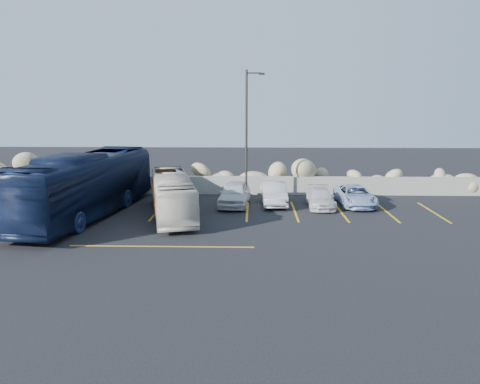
{
  "coord_description": "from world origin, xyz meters",
  "views": [
    {
      "loc": [
        2.95,
        -18.97,
        6.11
      ],
      "look_at": [
        2.27,
        4.0,
        1.68
      ],
      "focal_mm": 35.0,
      "sensor_mm": 36.0,
      "label": 1
    }
  ],
  "objects_px": {
    "lamppost": "(247,132)",
    "car_c": "(321,198)",
    "vintage_bus": "(172,195)",
    "car_b": "(274,194)",
    "tour_coach": "(85,185)",
    "car_a": "(234,194)",
    "car_d": "(355,196)"
  },
  "relations": [
    {
      "from": "lamppost",
      "to": "car_d",
      "type": "height_order",
      "value": "lamppost"
    },
    {
      "from": "car_c",
      "to": "tour_coach",
      "type": "bearing_deg",
      "value": -167.06
    },
    {
      "from": "vintage_bus",
      "to": "car_c",
      "type": "bearing_deg",
      "value": 2.74
    },
    {
      "from": "lamppost",
      "to": "car_d",
      "type": "relative_size",
      "value": 1.89
    },
    {
      "from": "car_a",
      "to": "car_b",
      "type": "bearing_deg",
      "value": 11.95
    },
    {
      "from": "tour_coach",
      "to": "lamppost",
      "type": "bearing_deg",
      "value": 32.35
    },
    {
      "from": "tour_coach",
      "to": "car_b",
      "type": "xyz_separation_m",
      "value": [
        10.35,
        3.23,
        -1.06
      ]
    },
    {
      "from": "car_d",
      "to": "lamppost",
      "type": "bearing_deg",
      "value": 171.25
    },
    {
      "from": "vintage_bus",
      "to": "tour_coach",
      "type": "distance_m",
      "value": 4.73
    },
    {
      "from": "lamppost",
      "to": "tour_coach",
      "type": "relative_size",
      "value": 0.65
    },
    {
      "from": "lamppost",
      "to": "car_c",
      "type": "distance_m",
      "value": 5.9
    },
    {
      "from": "car_a",
      "to": "car_d",
      "type": "bearing_deg",
      "value": 6.13
    },
    {
      "from": "lamppost",
      "to": "vintage_bus",
      "type": "height_order",
      "value": "lamppost"
    },
    {
      "from": "lamppost",
      "to": "tour_coach",
      "type": "height_order",
      "value": "lamppost"
    },
    {
      "from": "tour_coach",
      "to": "car_c",
      "type": "bearing_deg",
      "value": 19.2
    },
    {
      "from": "car_d",
      "to": "tour_coach",
      "type": "bearing_deg",
      "value": -169.76
    },
    {
      "from": "vintage_bus",
      "to": "car_b",
      "type": "distance_m",
      "value": 6.45
    },
    {
      "from": "vintage_bus",
      "to": "lamppost",
      "type": "bearing_deg",
      "value": 29.85
    },
    {
      "from": "car_c",
      "to": "lamppost",
      "type": "bearing_deg",
      "value": 164.43
    },
    {
      "from": "car_c",
      "to": "car_d",
      "type": "bearing_deg",
      "value": 14.92
    },
    {
      "from": "car_d",
      "to": "vintage_bus",
      "type": "bearing_deg",
      "value": -165.63
    },
    {
      "from": "car_c",
      "to": "car_d",
      "type": "relative_size",
      "value": 0.88
    },
    {
      "from": "vintage_bus",
      "to": "car_d",
      "type": "height_order",
      "value": "vintage_bus"
    },
    {
      "from": "vintage_bus",
      "to": "car_c",
      "type": "height_order",
      "value": "vintage_bus"
    },
    {
      "from": "car_c",
      "to": "car_d",
      "type": "xyz_separation_m",
      "value": [
        2.14,
        0.51,
        0.05
      ]
    },
    {
      "from": "vintage_bus",
      "to": "car_c",
      "type": "xyz_separation_m",
      "value": [
        8.36,
        2.46,
        -0.61
      ]
    },
    {
      "from": "lamppost",
      "to": "car_c",
      "type": "relative_size",
      "value": 2.15
    },
    {
      "from": "tour_coach",
      "to": "car_c",
      "type": "xyz_separation_m",
      "value": [
        13.05,
        2.62,
        -1.18
      ]
    },
    {
      "from": "tour_coach",
      "to": "car_c",
      "type": "height_order",
      "value": "tour_coach"
    },
    {
      "from": "vintage_bus",
      "to": "car_b",
      "type": "xyz_separation_m",
      "value": [
        5.65,
        3.06,
        -0.49
      ]
    },
    {
      "from": "vintage_bus",
      "to": "car_b",
      "type": "height_order",
      "value": "vintage_bus"
    },
    {
      "from": "car_c",
      "to": "car_a",
      "type": "bearing_deg",
      "value": 178.38
    }
  ]
}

